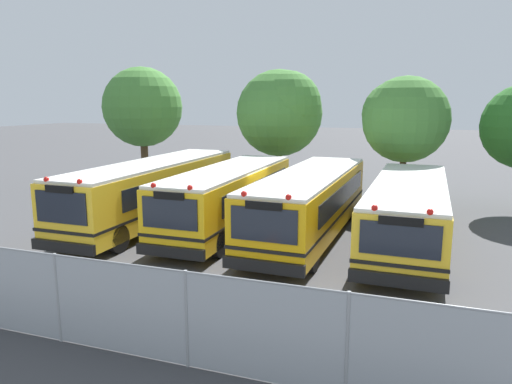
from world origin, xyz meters
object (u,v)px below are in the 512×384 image
school_bus_0 (155,189)px  school_bus_2 (310,201)px  tree_2 (402,118)px  school_bus_3 (408,210)px  school_bus_1 (229,196)px  traffic_cone (181,316)px  tree_1 (282,111)px  tree_0 (144,107)px

school_bus_0 → school_bus_2: 6.90m
tree_2 → school_bus_3: bearing=-84.7°
school_bus_1 → tree_2: bearing=-130.4°
school_bus_1 → tree_2: size_ratio=1.54×
school_bus_1 → traffic_cone: school_bus_1 is taller
tree_1 → traffic_cone: size_ratio=11.72×
tree_2 → traffic_cone: 16.98m
school_bus_2 → school_bus_0: bearing=2.0°
school_bus_3 → traffic_cone: (-4.74, -8.63, -1.02)m
school_bus_1 → tree_0: (-9.47, 8.92, 3.45)m
school_bus_0 → tree_1: 10.16m
school_bus_0 → traffic_cone: size_ratio=19.11×
traffic_cone → school_bus_0: bearing=124.2°
tree_0 → tree_1: bearing=1.7°
school_bus_3 → tree_2: bearing=-83.7°
tree_2 → traffic_cone: (-4.06, -15.97, -4.12)m
school_bus_3 → tree_1: size_ratio=1.51×
school_bus_2 → tree_2: bearing=-110.4°
school_bus_0 → tree_1: (3.08, 9.13, 3.23)m
school_bus_1 → traffic_cone: bearing=105.0°
school_bus_1 → tree_1: (-0.45, 9.19, 3.29)m
school_bus_3 → traffic_cone: bearing=62.1°
school_bus_3 → tree_2: size_ratio=1.64×
tree_1 → tree_0: bearing=-178.3°
school_bus_1 → school_bus_3: school_bus_1 is taller
school_bus_0 → tree_2: size_ratio=1.78×
school_bus_0 → tree_0: tree_0 is taller
school_bus_2 → tree_1: bearing=-65.6°
school_bus_1 → tree_2: 10.25m
school_bus_2 → school_bus_3: school_bus_2 is taller
school_bus_2 → school_bus_3: bearing=-177.8°
school_bus_2 → tree_2: tree_2 is taller
tree_0 → tree_1: 9.03m
school_bus_1 → school_bus_2: 3.37m
school_bus_1 → school_bus_2: size_ratio=0.92×
school_bus_3 → tree_0: bearing=-27.1°
tree_2 → school_bus_2: bearing=-112.0°
school_bus_0 → tree_0: bearing=-55.7°
tree_0 → tree_2: tree_0 is taller
school_bus_2 → traffic_cone: bearing=84.5°
tree_0 → tree_2: 15.89m
tree_0 → tree_2: size_ratio=1.14×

